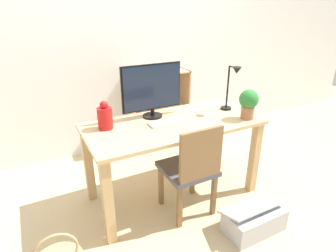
% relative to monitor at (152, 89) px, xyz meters
% --- Properties ---
extents(ground_plane, '(10.00, 10.00, 0.00)m').
position_rel_monitor_xyz_m(ground_plane, '(0.10, -0.20, -0.98)').
color(ground_plane, '#CCB284').
extents(wall_back, '(8.00, 0.05, 2.60)m').
position_rel_monitor_xyz_m(wall_back, '(0.10, 0.99, 0.32)').
color(wall_back, white).
rests_on(wall_back, ground_plane).
extents(desk, '(1.48, 0.69, 0.72)m').
position_rel_monitor_xyz_m(desk, '(0.10, -0.20, -0.38)').
color(desk, tan).
rests_on(desk, ground_plane).
extents(monitor, '(0.54, 0.17, 0.46)m').
position_rel_monitor_xyz_m(monitor, '(0.00, 0.00, 0.00)').
color(monitor, black).
rests_on(monitor, desk).
extents(keyboard, '(0.30, 0.12, 0.02)m').
position_rel_monitor_xyz_m(keyboard, '(0.04, -0.20, -0.24)').
color(keyboard, silver).
rests_on(keyboard, desk).
extents(vase, '(0.12, 0.12, 0.23)m').
position_rel_monitor_xyz_m(vase, '(-0.44, -0.07, -0.15)').
color(vase, red).
rests_on(vase, desk).
extents(desk_lamp, '(0.10, 0.19, 0.42)m').
position_rel_monitor_xyz_m(desk_lamp, '(0.70, -0.21, 0.00)').
color(desk_lamp, black).
rests_on(desk_lamp, desk).
extents(potted_plant, '(0.16, 0.16, 0.26)m').
position_rel_monitor_xyz_m(potted_plant, '(0.70, -0.42, -0.10)').
color(potted_plant, '#9E6647').
rests_on(potted_plant, desk).
extents(chair, '(0.40, 0.40, 0.82)m').
position_rel_monitor_xyz_m(chair, '(0.10, -0.50, -0.53)').
color(chair, '#4C4C51').
rests_on(chair, ground_plane).
extents(bookshelf, '(0.74, 0.28, 0.92)m').
position_rel_monitor_xyz_m(bookshelf, '(0.31, 0.81, -0.55)').
color(bookshelf, tan).
rests_on(bookshelf, ground_plane).
extents(storage_box, '(0.48, 0.29, 0.24)m').
position_rel_monitor_xyz_m(storage_box, '(0.43, -0.90, -0.88)').
color(storage_box, '#B2B2B7').
rests_on(storage_box, ground_plane).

